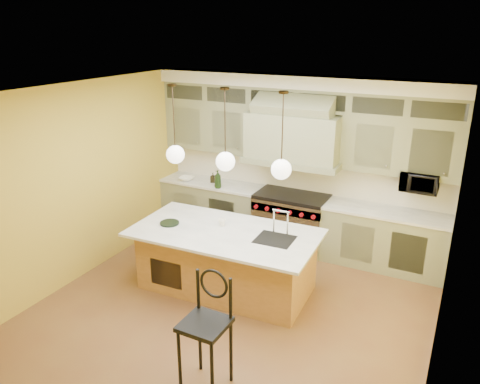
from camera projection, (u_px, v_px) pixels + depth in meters
The scene contains 18 objects.
floor at pixel (233, 309), 6.35m from camera, with size 5.00×5.00×0.00m, color brown.
ceiling at pixel (232, 93), 5.37m from camera, with size 5.00×5.00×0.00m, color white.
wall_back at pixel (301, 161), 7.96m from camera, with size 5.00×5.00×0.00m, color gold.
wall_front at pixel (88, 313), 3.76m from camera, with size 5.00×5.00×0.00m, color gold.
wall_left at pixel (83, 181), 6.92m from camera, with size 5.00×5.00×0.00m, color gold.
wall_right at pixel (448, 251), 4.79m from camera, with size 5.00×5.00×0.00m, color gold.
back_cabinetry at pixel (295, 166), 7.74m from camera, with size 5.00×0.77×2.90m.
range at pixel (291, 221), 7.98m from camera, with size 1.20×0.74×0.96m.
kitchen_island at pixel (227, 259), 6.71m from camera, with size 2.65×1.46×1.35m.
counter_stool at pixel (207, 324), 4.77m from camera, with size 0.46×0.46×1.31m.
microwave at pixel (420, 182), 6.92m from camera, with size 0.54×0.37×0.30m, color black.
oil_bottle_a at pixel (218, 179), 8.15m from camera, with size 0.12×0.13×0.32m, color black.
oil_bottle_b at pixel (213, 178), 8.46m from camera, with size 0.08×0.08×0.18m, color black.
fruit_bowl at pixel (187, 179), 8.59m from camera, with size 0.26×0.26×0.06m, color white.
cup at pixel (222, 222), 6.69m from camera, with size 0.10×0.10×0.10m, color white.
pendant_left at pixel (175, 152), 6.55m from camera, with size 0.26×0.26×1.11m.
pendant_center at pixel (225, 159), 6.21m from camera, with size 0.26×0.26×1.11m.
pendant_right at pixel (281, 167), 5.87m from camera, with size 0.26×0.26×1.11m.
Camera 1 is at (2.54, -4.81, 3.63)m, focal length 35.00 mm.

